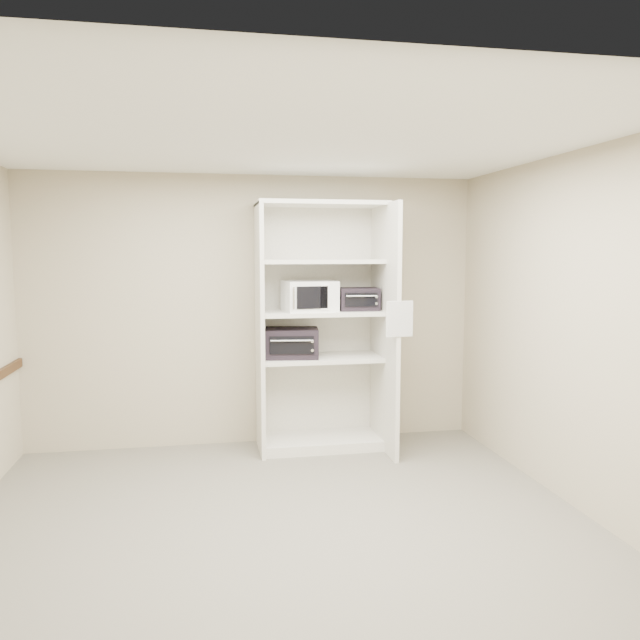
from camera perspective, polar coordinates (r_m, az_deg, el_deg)
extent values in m
cube|color=#6C665C|center=(4.71, -3.69, -18.10)|extent=(4.50, 4.00, 0.01)
cube|color=white|center=(4.36, -3.95, 16.24)|extent=(4.50, 4.00, 0.01)
cube|color=#AAA286|center=(6.31, -5.98, 0.84)|extent=(4.50, 0.02, 2.70)
cube|color=#AAA286|center=(2.39, 1.93, -8.10)|extent=(4.50, 0.02, 2.70)
cube|color=#AAA286|center=(5.11, 22.10, -0.87)|extent=(0.02, 4.00, 2.70)
cube|color=beige|center=(6.01, -5.52, -0.87)|extent=(0.04, 0.60, 2.40)
cube|color=beige|center=(6.09, 5.92, -0.78)|extent=(0.04, 0.90, 2.40)
cube|color=beige|center=(6.39, -0.40, -0.41)|extent=(1.24, 0.02, 2.40)
cube|color=beige|center=(6.36, 0.07, -11.06)|extent=(1.16, 0.56, 0.10)
cube|color=beige|center=(6.16, 0.07, -3.49)|extent=(1.16, 0.56, 0.04)
cube|color=beige|center=(6.10, 0.07, 0.68)|extent=(1.16, 0.56, 0.04)
cube|color=beige|center=(6.07, 0.07, 5.38)|extent=(1.16, 0.56, 0.04)
cube|color=beige|center=(6.09, 0.07, 10.57)|extent=(1.24, 0.60, 0.04)
cube|color=white|center=(6.03, -0.95, 2.20)|extent=(0.53, 0.43, 0.29)
cube|color=black|center=(6.14, 3.51, 1.93)|extent=(0.40, 0.31, 0.22)
cube|color=black|center=(6.07, -2.61, -2.11)|extent=(0.56, 0.45, 0.28)
cube|color=white|center=(5.64, 7.30, 0.10)|extent=(0.25, 0.03, 0.32)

